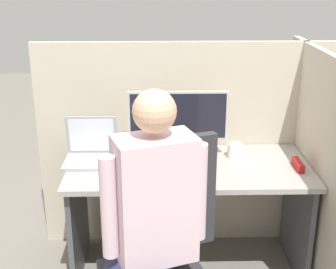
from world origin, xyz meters
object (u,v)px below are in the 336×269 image
at_px(stapler, 298,165).
at_px(person, 151,224).
at_px(carrot_toy, 203,178).
at_px(coffee_mug, 235,151).
at_px(monitor, 178,118).
at_px(office_chair, 164,251).
at_px(laptop, 91,153).
at_px(paper_box, 178,151).

distance_m(stapler, person, 1.08).
distance_m(carrot_toy, coffee_mug, 0.39).
distance_m(monitor, office_chair, 0.86).
bearing_deg(stapler, person, -140.26).
relative_size(office_chair, person, 0.78).
bearing_deg(office_chair, person, -109.07).
bearing_deg(monitor, office_chair, -97.50).
bearing_deg(office_chair, laptop, 122.20).
height_order(stapler, office_chair, office_chair).
xyz_separation_m(laptop, carrot_toy, (0.64, -0.28, -0.03)).
xyz_separation_m(monitor, person, (-0.15, -0.90, -0.18)).
relative_size(paper_box, person, 0.24).
xyz_separation_m(stapler, carrot_toy, (-0.55, -0.15, -0.01)).
relative_size(office_chair, coffee_mug, 11.33).
xyz_separation_m(monitor, carrot_toy, (0.12, -0.35, -0.22)).
xyz_separation_m(paper_box, carrot_toy, (0.12, -0.35, -0.01)).
xyz_separation_m(paper_box, office_chair, (-0.10, -0.74, -0.21)).
xyz_separation_m(paper_box, monitor, (-0.00, 0.00, 0.21)).
xyz_separation_m(office_chair, coffee_mug, (0.44, 0.71, 0.23)).
bearing_deg(carrot_toy, person, -116.88).
relative_size(paper_box, carrot_toy, 2.20).
relative_size(monitor, office_chair, 0.57).
height_order(paper_box, office_chair, office_chair).
relative_size(stapler, carrot_toy, 1.04).
relative_size(paper_box, office_chair, 0.31).
bearing_deg(laptop, paper_box, 7.65).
distance_m(stapler, office_chair, 0.96).
xyz_separation_m(carrot_toy, person, (-0.28, -0.54, 0.04)).
relative_size(paper_box, monitor, 0.54).
bearing_deg(person, paper_box, 80.36).
xyz_separation_m(paper_box, laptop, (-0.52, -0.07, 0.02)).
distance_m(stapler, carrot_toy, 0.57).
bearing_deg(person, office_chair, 70.93).
xyz_separation_m(person, coffee_mug, (0.50, 0.87, -0.02)).
bearing_deg(person, carrot_toy, 63.12).
distance_m(paper_box, coffee_mug, 0.35).
distance_m(paper_box, stapler, 0.71).
xyz_separation_m(monitor, stapler, (0.68, -0.21, -0.22)).
height_order(carrot_toy, person, person).
relative_size(monitor, laptop, 1.94).
xyz_separation_m(monitor, office_chair, (-0.10, -0.74, -0.42)).
distance_m(carrot_toy, person, 0.61).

